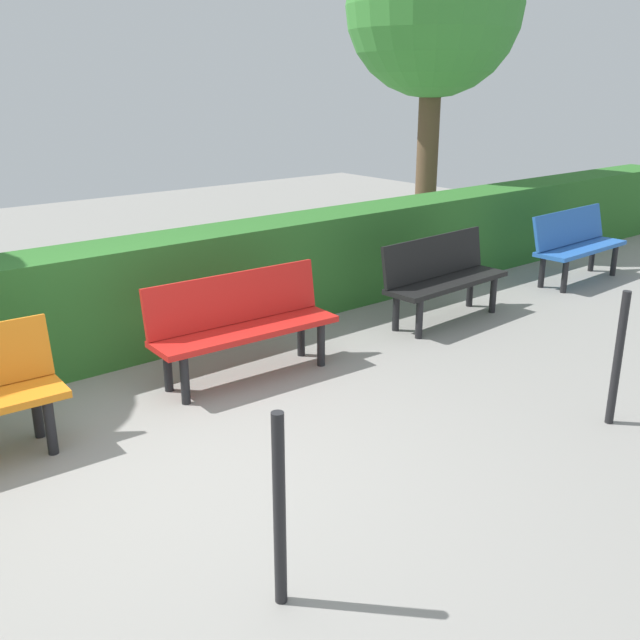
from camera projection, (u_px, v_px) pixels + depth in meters
ground_plane at (177, 466)px, 4.65m from camera, size 21.61×21.61×0.00m
bench_blue at (576, 242)px, 8.79m from camera, size 1.48×0.52×0.86m
bench_black at (442, 275)px, 7.33m from camera, size 1.52×0.52×0.86m
bench_red at (242, 321)px, 5.93m from camera, size 1.62×0.52×0.86m
hedge_row at (169, 291)px, 6.66m from camera, size 17.61×0.63×1.02m
tree_near at (434, 8)px, 9.97m from camera, size 2.48×2.48×4.58m
railing_post_mid at (618, 359)px, 5.08m from camera, size 0.06×0.06×1.00m
railing_post_far at (279, 511)px, 3.30m from camera, size 0.06×0.06×1.00m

